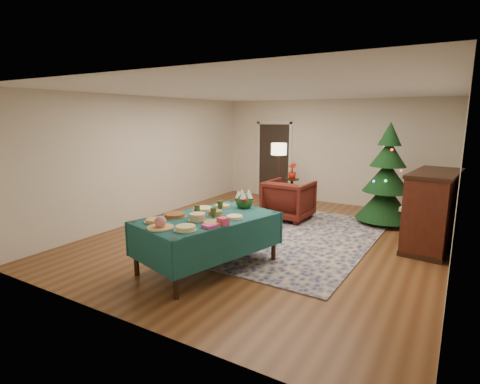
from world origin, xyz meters
The scene contains 26 objects.
room_shell centered at (0.00, 0.00, 1.35)m, with size 7.00×7.00×7.00m.
doorway centered at (-1.60, 3.48, 1.10)m, with size 1.08×0.04×2.16m.
rug centered at (0.18, 0.25, 0.01)m, with size 3.20×4.20×0.02m, color #151C4E.
buffet_table centered at (-0.17, -1.77, 0.64)m, with size 1.71×2.30×0.80m.
platter_0 centered at (-0.64, -2.38, 0.82)m, with size 0.31×0.31×0.05m.
platter_1 centered at (-0.36, -2.57, 0.87)m, with size 0.37×0.37×0.17m.
platter_2 centered at (-0.02, -2.47, 0.83)m, with size 0.31×0.31×0.07m.
platter_3 centered at (-0.58, -2.03, 0.83)m, with size 0.36×0.36×0.06m.
platter_4 centered at (-0.17, -2.01, 0.85)m, with size 0.27×0.27×0.11m.
platter_5 centered at (0.14, -2.05, 0.82)m, with size 0.33×0.33×0.04m.
platter_6 centered at (-0.44, -1.52, 0.83)m, with size 0.35×0.35×0.06m.
platter_7 centered at (-0.11, -1.64, 0.84)m, with size 0.25×0.25×0.08m.
platter_8 centered at (0.22, -1.64, 0.82)m, with size 0.27×0.27×0.04m.
platter_9 centered at (-0.30, -1.17, 0.82)m, with size 0.28×0.28×0.04m.
goblet_0 centered at (-0.15, -1.45, 0.90)m, with size 0.09×0.09×0.19m.
goblet_1 centered at (0.01, -1.88, 0.90)m, with size 0.09×0.09×0.19m.
goblet_2 centered at (-0.29, -1.86, 0.90)m, with size 0.09×0.09×0.19m.
napkin_stack centered at (0.17, -2.20, 0.82)m, with size 0.16×0.16×0.04m, color #EA4196.
gift_box centered at (0.26, -2.01, 0.85)m, with size 0.13×0.13×0.11m, color #DF3E69.
centerpiece centered at (0.01, -0.99, 0.94)m, with size 0.29×0.29×0.33m.
armchair centered at (-0.22, 1.38, 0.49)m, with size 0.95×0.89×0.97m, color #47150F.
floor_lamp centered at (-0.99, 2.48, 1.36)m, with size 0.39×0.39×1.60m.
side_table centered at (-0.74, 2.78, 0.33)m, with size 0.38×0.38×0.68m.
potted_plant centered at (-0.74, 2.78, 0.79)m, with size 0.23×0.40×0.23m, color red.
christmas_tree centered at (1.68, 2.11, 0.97)m, with size 1.48×1.48×2.16m.
piano centered at (2.65, 0.94, 0.66)m, with size 0.90×1.63×1.35m.
Camera 1 is at (2.99, -6.15, 2.27)m, focal length 28.00 mm.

